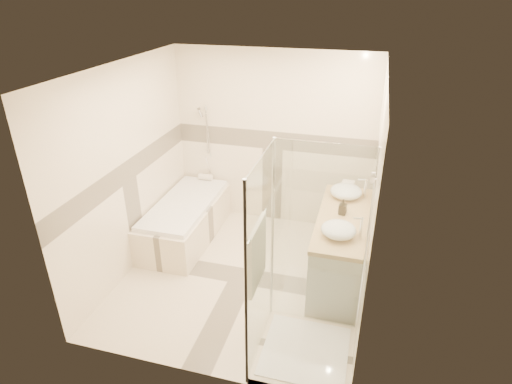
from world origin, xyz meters
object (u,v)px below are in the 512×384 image
(bathtub, at_px, (186,218))
(vanity, at_px, (340,247))
(vessel_sink_far, at_px, (339,230))
(amenity_bottle_a, at_px, (343,207))
(shower_enclosure, at_px, (297,309))
(vessel_sink_near, at_px, (346,191))
(amenity_bottle_b, at_px, (343,208))

(bathtub, relative_size, vanity, 1.05)
(vessel_sink_far, relative_size, amenity_bottle_a, 2.02)
(bathtub, distance_m, shower_enclosure, 2.47)
(vessel_sink_near, bearing_deg, bathtub, -175.96)
(bathtub, bearing_deg, vessel_sink_near, 4.04)
(vessel_sink_far, bearing_deg, amenity_bottle_b, 90.00)
(vanity, height_order, vessel_sink_near, vessel_sink_near)
(amenity_bottle_a, xyz_separation_m, amenity_bottle_b, (0.00, 0.01, -0.03))
(bathtub, relative_size, shower_enclosure, 0.83)
(vanity, height_order, shower_enclosure, shower_enclosure)
(vanity, bearing_deg, vessel_sink_near, 92.28)
(vessel_sink_near, height_order, amenity_bottle_b, vessel_sink_near)
(bathtub, bearing_deg, amenity_bottle_a, -7.96)
(vessel_sink_far, relative_size, amenity_bottle_b, 2.79)
(shower_enclosure, xyz_separation_m, vessel_sink_far, (0.27, 0.84, 0.42))
(vanity, bearing_deg, bathtub, 170.75)
(shower_enclosure, bearing_deg, vessel_sink_far, 71.94)
(vessel_sink_far, bearing_deg, vessel_sink_near, 90.00)
(bathtub, height_order, amenity_bottle_a, amenity_bottle_a)
(vanity, bearing_deg, vessel_sink_far, -92.63)
(shower_enclosure, height_order, amenity_bottle_a, shower_enclosure)
(amenity_bottle_b, bearing_deg, vanity, -72.42)
(bathtub, distance_m, amenity_bottle_b, 2.23)
(shower_enclosure, distance_m, vessel_sink_near, 1.84)
(amenity_bottle_b, bearing_deg, vessel_sink_far, -90.00)
(vessel_sink_near, bearing_deg, amenity_bottle_a, -90.00)
(shower_enclosure, relative_size, amenity_bottle_a, 11.03)
(shower_enclosure, xyz_separation_m, amenity_bottle_b, (0.27, 1.33, 0.41))
(vanity, bearing_deg, amenity_bottle_b, 107.58)
(bathtub, height_order, vessel_sink_near, vessel_sink_near)
(vanity, relative_size, vessel_sink_far, 4.34)
(vessel_sink_far, height_order, amenity_bottle_b, vessel_sink_far)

